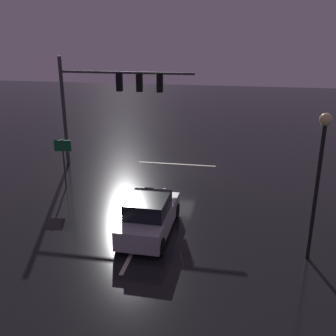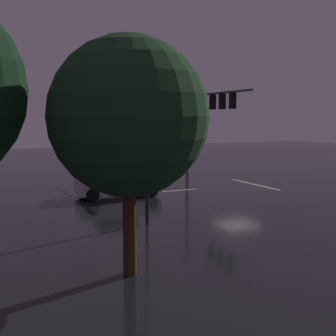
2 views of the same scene
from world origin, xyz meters
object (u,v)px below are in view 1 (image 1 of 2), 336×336
object	(u,v)px
route_sign	(63,153)
traffic_signal_assembly	(109,92)
car_approaching	(149,216)
street_lamp_left_kerb	(320,162)

from	to	relation	value
route_sign	traffic_signal_assembly	bearing A→B (deg)	-110.31
car_approaching	route_sign	xyz separation A→B (m)	(5.66, -4.20, 1.16)
street_lamp_left_kerb	route_sign	bearing A→B (deg)	-22.90
car_approaching	route_sign	world-z (taller)	route_sign
car_approaching	street_lamp_left_kerb	world-z (taller)	street_lamp_left_kerb
traffic_signal_assembly	car_approaching	size ratio (longest dim) A/B	1.86
street_lamp_left_kerb	route_sign	xyz separation A→B (m)	(11.97, -5.06, -1.88)
car_approaching	route_sign	bearing A→B (deg)	-36.62
traffic_signal_assembly	car_approaching	bearing A→B (deg)	117.90
car_approaching	street_lamp_left_kerb	xyz separation A→B (m)	(-6.32, 0.85, 3.04)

